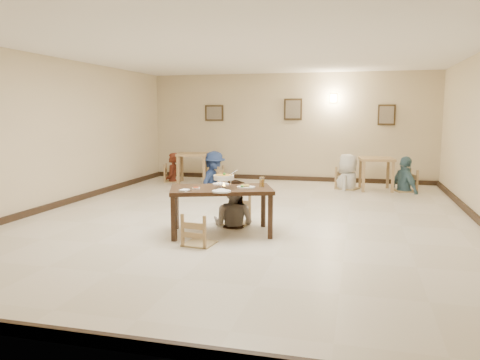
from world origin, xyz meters
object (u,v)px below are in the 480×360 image
(curry_warmer, at_px, (224,177))
(bg_chair_lr, at_px, (214,167))
(main_diner, at_px, (233,179))
(bg_chair_rl, at_px, (348,168))
(chair_far, at_px, (236,198))
(bg_chair_ll, at_px, (172,165))
(bg_diner_a, at_px, (172,153))
(bg_chair_rr, at_px, (405,171))
(bg_diner_d, at_px, (406,156))
(bg_diner_c, at_px, (348,154))
(bg_diner_b, at_px, (214,151))
(main_table, at_px, (221,193))
(drink_glass, at_px, (262,182))
(bg_table_right, at_px, (376,163))
(bg_table_left, at_px, (193,158))
(chair_near, at_px, (199,214))

(curry_warmer, height_order, bg_chair_lr, curry_warmer)
(main_diner, distance_m, bg_chair_rl, 4.81)
(chair_far, relative_size, bg_chair_ll, 0.99)
(bg_diner_a, bearing_deg, curry_warmer, 13.09)
(bg_chair_rr, relative_size, bg_diner_d, 0.59)
(bg_chair_ll, relative_size, bg_diner_c, 0.53)
(bg_chair_lr, height_order, bg_diner_a, bg_diner_a)
(bg_chair_ll, bearing_deg, bg_chair_lr, -106.86)
(bg_diner_b, bearing_deg, main_table, -154.10)
(drink_glass, height_order, bg_chair_lr, bg_chair_lr)
(bg_diner_a, bearing_deg, bg_diner_b, 71.15)
(curry_warmer, relative_size, bg_diner_b, 0.20)
(bg_chair_rl, bearing_deg, main_diner, 178.44)
(bg_chair_rr, bearing_deg, bg_chair_lr, -110.74)
(bg_table_right, height_order, bg_diner_c, bg_diner_c)
(bg_table_left, relative_size, bg_diner_a, 0.61)
(bg_diner_a, xyz_separation_m, bg_diner_d, (6.12, -0.08, 0.05))
(chair_far, xyz_separation_m, chair_near, (-0.19, -1.38, -0.01))
(bg_table_left, bearing_deg, bg_table_right, -0.31)
(main_table, bearing_deg, bg_chair_rr, 38.03)
(drink_glass, bearing_deg, bg_chair_ll, 126.12)
(bg_diner_b, relative_size, bg_diner_c, 0.99)
(chair_far, bearing_deg, bg_table_right, 65.85)
(bg_table_left, bearing_deg, chair_far, -61.29)
(main_diner, distance_m, bg_table_left, 5.08)
(curry_warmer, height_order, bg_diner_a, bg_diner_a)
(bg_table_right, height_order, bg_chair_rr, bg_chair_rr)
(curry_warmer, height_order, bg_chair_rr, curry_warmer)
(bg_chair_ll, bearing_deg, main_table, -165.24)
(curry_warmer, xyz_separation_m, bg_chair_rl, (1.76, 5.06, -0.38))
(main_table, height_order, drink_glass, drink_glass)
(chair_far, relative_size, bg_table_right, 1.03)
(bg_table_right, xyz_separation_m, bg_diner_d, (0.68, -0.02, 0.20))
(bg_table_right, bearing_deg, bg_diner_a, 179.35)
(bg_table_left, xyz_separation_m, bg_chair_ll, (-0.61, 0.04, -0.21))
(bg_chair_rr, distance_m, bg_diner_d, 0.36)
(bg_diner_a, height_order, bg_diner_d, bg_diner_d)
(main_table, distance_m, bg_chair_ll, 5.88)
(curry_warmer, relative_size, bg_chair_rr, 0.35)
(bg_chair_rr, bearing_deg, bg_diner_c, -111.09)
(bg_diner_b, relative_size, bg_diner_d, 1.03)
(chair_far, bearing_deg, bg_chair_rr, 59.34)
(bg_chair_ll, bearing_deg, bg_chair_rr, -105.90)
(main_table, relative_size, chair_near, 1.99)
(drink_glass, relative_size, bg_diner_b, 0.09)
(main_diner, height_order, bg_chair_rr, main_diner)
(curry_warmer, bearing_deg, main_table, 153.91)
(bg_chair_ll, height_order, bg_diner_b, bg_diner_b)
(main_diner, height_order, bg_diner_a, bg_diner_a)
(bg_diner_a, bearing_deg, bg_chair_lr, 71.15)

